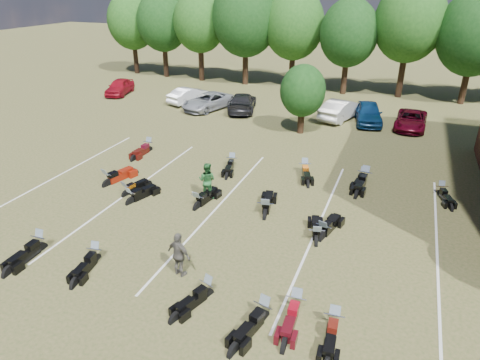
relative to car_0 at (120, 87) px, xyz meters
The scene contains 32 objects.
ground 29.28m from the car_0, 43.80° to the right, with size 160.00×160.00×0.00m, color brown.
car_0 is the anchor object (origin of this frame).
car_1 7.74m from the car_0, ahead, with size 1.48×4.25×1.40m, color silver.
car_2 10.35m from the car_0, ahead, with size 2.31×5.00×1.39m, color gray.
car_3 13.13m from the car_0, ahead, with size 2.09×5.14×1.49m, color black.
car_4 23.41m from the car_0, ahead, with size 1.89×4.71×1.60m, color navy.
car_5 21.26m from the car_0, ahead, with size 1.68×4.82×1.59m, color #A8A7A3.
car_6 26.54m from the car_0, ahead, with size 2.14×4.64×1.29m, color #510414.
person_green 23.78m from the car_0, 43.64° to the right, with size 0.92×0.72×1.89m, color #215929.
person_grey 29.52m from the car_0, 49.91° to the right, with size 1.07×0.45×1.83m, color #504D45.
motorcycle_1 26.59m from the car_0, 61.15° to the right, with size 0.74×2.33×1.30m, color black, non-canonical shape.
motorcycle_2 27.77m from the car_0, 56.17° to the right, with size 0.68×2.12×1.18m, color black, non-canonical shape.
motorcycle_3 31.05m from the car_0, 48.72° to the right, with size 0.67×2.10×1.17m, color black, non-canonical shape.
motorcycle_4 32.81m from the car_0, 46.24° to the right, with size 0.73×2.28×1.27m, color black, non-canonical shape.
motorcycle_5 34.09m from the car_0, 43.01° to the right, with size 0.69×2.15×1.20m, color black, non-canonical shape.
motorcycle_6 32.91m from the car_0, 44.19° to the right, with size 0.72×2.25×1.26m, color #3F090F, non-canonical shape.
motorcycle_7 20.72m from the car_0, 56.05° to the right, with size 0.80×2.50×1.39m, color maroon, non-canonical shape.
motorcycle_8 22.18m from the car_0, 53.45° to the right, with size 0.66×2.06×1.15m, color black, non-canonical shape.
motorcycle_9 23.11m from the car_0, 52.92° to the right, with size 0.72×2.26×1.26m, color black, non-canonical shape.
motorcycle_10 24.70m from the car_0, 45.66° to the right, with size 0.74×2.32×1.29m, color black, non-canonical shape.
motorcycle_11 29.69m from the car_0, 37.57° to the right, with size 0.73×2.29×1.28m, color black, non-canonical shape.
motorcycle_12 26.86m from the car_0, 39.89° to the right, with size 0.80×2.52×1.40m, color black, non-canonical shape.
motorcycle_13 29.81m from the car_0, 38.48° to the right, with size 0.72×2.25×1.26m, color black, non-canonical shape.
motorcycle_14 16.18m from the car_0, 47.84° to the right, with size 0.74×2.32×1.29m, color #3E0C08, non-canonical shape.
motorcycle_16 20.96m from the car_0, 36.24° to the right, with size 0.70×2.18×1.22m, color black, non-canonical shape.
motorcycle_17 24.18m from the car_0, 28.96° to the right, with size 0.73×2.28×1.27m, color black, non-canonical shape.
motorcycle_18 26.94m from the car_0, 25.19° to the right, with size 0.64×2.02×1.12m, color black, non-canonical shape.
motorcycle_19 27.20m from the car_0, 25.65° to the right, with size 0.79×2.49×1.39m, color black, non-canonical shape.
motorcycle_20 30.76m from the car_0, 22.66° to the right, with size 0.64×2.01×1.12m, color black, non-canonical shape.
tree_line 22.64m from the car_0, 23.47° to the left, with size 56.00×6.00×9.79m.
young_tree_midfield 19.85m from the car_0, 13.97° to the right, with size 3.20×3.20×4.70m.
parking_lines 25.04m from the car_0, 43.59° to the right, with size 20.10×14.00×0.01m.
Camera 1 is at (4.83, -13.74, 10.21)m, focal length 32.00 mm.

